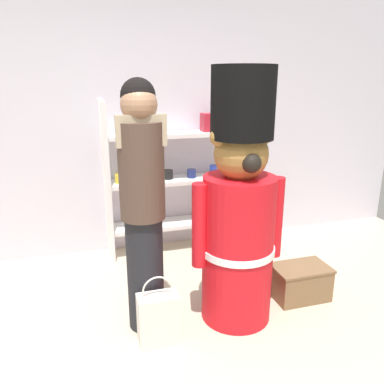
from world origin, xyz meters
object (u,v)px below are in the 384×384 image
(teddy_bear_guard, at_px, (239,212))
(person_shopper, at_px, (143,202))
(merchandise_shelf, at_px, (181,175))
(shopping_bag, at_px, (158,318))
(display_crate, at_px, (300,282))

(teddy_bear_guard, relative_size, person_shopper, 1.04)
(merchandise_shelf, xyz_separation_m, shopping_bag, (-0.55, -1.45, -0.61))
(shopping_bag, bearing_deg, display_crate, 10.22)
(person_shopper, relative_size, shopping_bag, 3.48)
(teddy_bear_guard, distance_m, person_shopper, 0.68)
(merchandise_shelf, height_order, person_shopper, person_shopper)
(person_shopper, bearing_deg, shopping_bag, -79.88)
(person_shopper, relative_size, display_crate, 3.85)
(person_shopper, height_order, display_crate, person_shopper)
(person_shopper, xyz_separation_m, display_crate, (1.27, -0.01, -0.81))
(teddy_bear_guard, distance_m, display_crate, 0.92)
(teddy_bear_guard, bearing_deg, shopping_bag, -167.04)
(merchandise_shelf, relative_size, teddy_bear_guard, 0.85)
(merchandise_shelf, bearing_deg, person_shopper, -115.80)
(teddy_bear_guard, distance_m, shopping_bag, 0.91)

